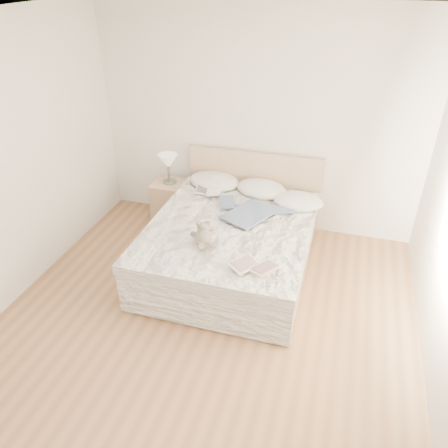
{
  "coord_description": "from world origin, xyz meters",
  "views": [
    {
      "loc": [
        1.08,
        -2.76,
        3.04
      ],
      "look_at": [
        -0.06,
        1.05,
        0.62
      ],
      "focal_mm": 35.0,
      "sensor_mm": 36.0,
      "label": 1
    }
  ],
  "objects_px": {
    "photo_book": "(209,191)",
    "childrens_book": "(255,267)",
    "table_lamp": "(168,163)",
    "nightstand": "(171,202)",
    "teddy_bear": "(203,241)",
    "bed": "(232,242)"
  },
  "relations": [
    {
      "from": "bed",
      "to": "nightstand",
      "type": "xyz_separation_m",
      "value": [
        -1.04,
        0.73,
        -0.03
      ]
    },
    {
      "from": "bed",
      "to": "table_lamp",
      "type": "bearing_deg",
      "value": 144.79
    },
    {
      "from": "bed",
      "to": "table_lamp",
      "type": "relative_size",
      "value": 5.58
    },
    {
      "from": "table_lamp",
      "to": "teddy_bear",
      "type": "bearing_deg",
      "value": -55.11
    },
    {
      "from": "bed",
      "to": "photo_book",
      "type": "xyz_separation_m",
      "value": [
        -0.45,
        0.52,
        0.32
      ]
    },
    {
      "from": "bed",
      "to": "teddy_bear",
      "type": "relative_size",
      "value": 7.2
    },
    {
      "from": "table_lamp",
      "to": "childrens_book",
      "type": "xyz_separation_m",
      "value": [
        1.49,
        -1.54,
        -0.21
      ]
    },
    {
      "from": "table_lamp",
      "to": "photo_book",
      "type": "xyz_separation_m",
      "value": [
        0.61,
        -0.22,
        -0.21
      ]
    },
    {
      "from": "childrens_book",
      "to": "photo_book",
      "type": "bearing_deg",
      "value": 158.68
    },
    {
      "from": "table_lamp",
      "to": "childrens_book",
      "type": "relative_size",
      "value": 0.98
    },
    {
      "from": "table_lamp",
      "to": "childrens_book",
      "type": "distance_m",
      "value": 2.15
    },
    {
      "from": "photo_book",
      "to": "table_lamp",
      "type": "bearing_deg",
      "value": 150.14
    },
    {
      "from": "nightstand",
      "to": "childrens_book",
      "type": "xyz_separation_m",
      "value": [
        1.47,
        -1.52,
        0.35
      ]
    },
    {
      "from": "bed",
      "to": "photo_book",
      "type": "height_order",
      "value": "bed"
    },
    {
      "from": "table_lamp",
      "to": "nightstand",
      "type": "bearing_deg",
      "value": -52.29
    },
    {
      "from": "bed",
      "to": "childrens_book",
      "type": "distance_m",
      "value": 0.96
    },
    {
      "from": "bed",
      "to": "childrens_book",
      "type": "xyz_separation_m",
      "value": [
        0.43,
        -0.8,
        0.32
      ]
    },
    {
      "from": "bed",
      "to": "teddy_bear",
      "type": "height_order",
      "value": "bed"
    },
    {
      "from": "table_lamp",
      "to": "teddy_bear",
      "type": "height_order",
      "value": "table_lamp"
    },
    {
      "from": "nightstand",
      "to": "teddy_bear",
      "type": "distance_m",
      "value": 1.62
    },
    {
      "from": "photo_book",
      "to": "childrens_book",
      "type": "height_order",
      "value": "same"
    },
    {
      "from": "nightstand",
      "to": "photo_book",
      "type": "distance_m",
      "value": 0.72
    }
  ]
}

